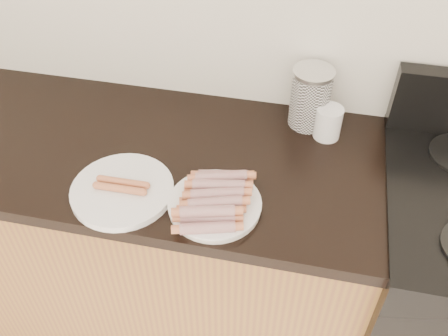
% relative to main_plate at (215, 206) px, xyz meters
% --- Properties ---
extents(cabinet_base, '(2.20, 0.59, 0.86)m').
position_rel_main_plate_xyz_m(cabinet_base, '(-0.66, 0.18, -0.48)').
color(cabinet_base, olive).
rests_on(cabinet_base, floor).
extents(counter_slab, '(2.20, 0.62, 0.04)m').
position_rel_main_plate_xyz_m(counter_slab, '(-0.66, 0.18, -0.03)').
color(counter_slab, black).
rests_on(counter_slab, cabinet_base).
extents(main_plate, '(0.30, 0.30, 0.02)m').
position_rel_main_plate_xyz_m(main_plate, '(0.00, 0.00, 0.00)').
color(main_plate, white).
rests_on(main_plate, counter_slab).
extents(side_plate, '(0.35, 0.35, 0.02)m').
position_rel_main_plate_xyz_m(side_plate, '(-0.26, 0.00, 0.00)').
color(side_plate, silver).
rests_on(side_plate, counter_slab).
extents(hotdog_pile, '(0.14, 0.25, 0.05)m').
position_rel_main_plate_xyz_m(hotdog_pile, '(0.00, 0.00, 0.03)').
color(hotdog_pile, maroon).
rests_on(hotdog_pile, main_plate).
extents(plain_sausages, '(0.13, 0.05, 0.02)m').
position_rel_main_plate_xyz_m(plain_sausages, '(-0.26, -0.00, 0.02)').
color(plain_sausages, '#BE5F38').
rests_on(plain_sausages, side_plate).
extents(canister, '(0.12, 0.12, 0.19)m').
position_rel_main_plate_xyz_m(canister, '(0.20, 0.41, 0.09)').
color(canister, white).
rests_on(canister, counter_slab).
extents(mug, '(0.10, 0.10, 0.10)m').
position_rel_main_plate_xyz_m(mug, '(0.27, 0.36, 0.04)').
color(mug, white).
rests_on(mug, counter_slab).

